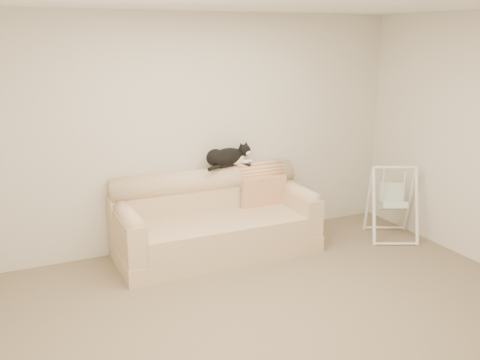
# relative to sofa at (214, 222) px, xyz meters

# --- Properties ---
(ground_plane) EXTENTS (5.00, 5.00, 0.00)m
(ground_plane) POSITION_rel_sofa_xyz_m (-0.05, -1.62, -0.35)
(ground_plane) COLOR #75654E
(ground_plane) RESTS_ON ground
(room_shell) EXTENTS (5.04, 4.04, 2.60)m
(room_shell) POSITION_rel_sofa_xyz_m (-0.05, -1.62, 1.18)
(room_shell) COLOR beige
(room_shell) RESTS_ON ground
(sofa) EXTENTS (2.20, 0.93, 0.90)m
(sofa) POSITION_rel_sofa_xyz_m (0.00, 0.00, 0.00)
(sofa) COLOR tan
(sofa) RESTS_ON ground
(remote_a) EXTENTS (0.19, 0.09, 0.03)m
(remote_a) POSITION_rel_sofa_xyz_m (0.25, 0.24, 0.56)
(remote_a) COLOR black
(remote_a) RESTS_ON sofa
(remote_b) EXTENTS (0.16, 0.15, 0.02)m
(remote_b) POSITION_rel_sofa_xyz_m (0.46, 0.22, 0.56)
(remote_b) COLOR black
(remote_b) RESTS_ON sofa
(tuxedo_cat) EXTENTS (0.65, 0.39, 0.26)m
(tuxedo_cat) POSITION_rel_sofa_xyz_m (0.26, 0.23, 0.67)
(tuxedo_cat) COLOR black
(tuxedo_cat) RESTS_ON sofa
(throw_blanket) EXTENTS (0.55, 0.38, 0.58)m
(throw_blanket) POSITION_rel_sofa_xyz_m (0.66, 0.23, 0.37)
(throw_blanket) COLOR #D36D39
(throw_blanket) RESTS_ON sofa
(baby_swing) EXTENTS (0.73, 0.75, 0.89)m
(baby_swing) POSITION_rel_sofa_xyz_m (2.09, -0.47, 0.09)
(baby_swing) COLOR white
(baby_swing) RESTS_ON ground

